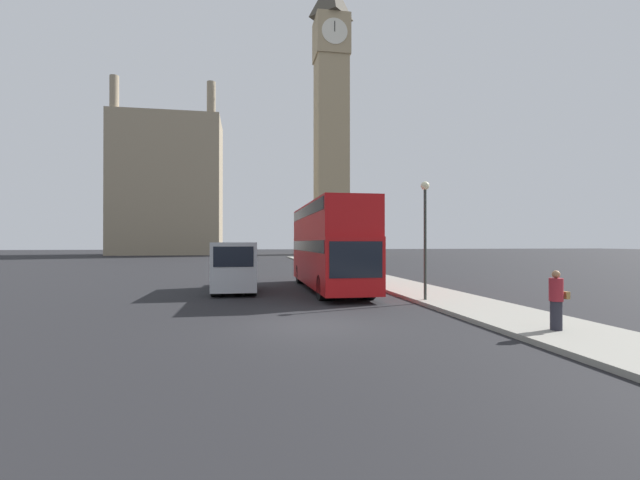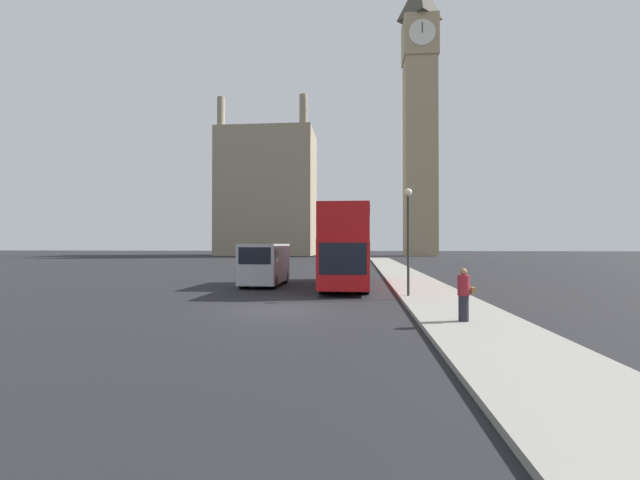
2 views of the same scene
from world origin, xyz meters
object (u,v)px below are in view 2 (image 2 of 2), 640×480
object	(u,v)px
street_lamp	(408,224)
white_van	(265,263)
red_double_decker_bus	(346,244)
pedestrian	(464,295)
clock_tower	(420,112)

from	to	relation	value
street_lamp	white_van	bearing A→B (deg)	145.08
red_double_decker_bus	street_lamp	xyz separation A→B (m)	(3.02, -5.59, 0.93)
white_van	street_lamp	world-z (taller)	street_lamp
red_double_decker_bus	pedestrian	size ratio (longest dim) A/B	7.03
clock_tower	white_van	xyz separation A→B (m)	(-18.99, -69.07, -30.00)
clock_tower	red_double_decker_bus	xyz separation A→B (m)	(-14.05, -69.04, -28.82)
red_double_decker_bus	street_lamp	world-z (taller)	street_lamp
pedestrian	street_lamp	xyz separation A→B (m)	(-0.95, 6.49, 2.51)
clock_tower	street_lamp	distance (m)	80.43
red_double_decker_bus	white_van	size ratio (longest dim) A/B	2.12
pedestrian	street_lamp	world-z (taller)	street_lamp
pedestrian	white_van	bearing A→B (deg)	126.50
street_lamp	red_double_decker_bus	bearing A→B (deg)	118.39
red_double_decker_bus	pedestrian	bearing A→B (deg)	-71.79
clock_tower	street_lamp	size ratio (longest dim) A/B	12.33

